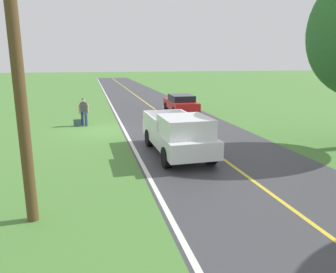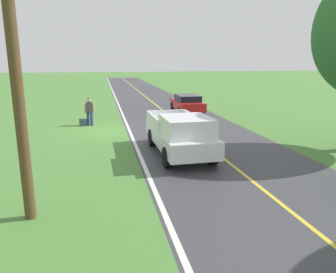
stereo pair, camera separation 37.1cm
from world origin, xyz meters
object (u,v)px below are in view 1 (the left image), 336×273
object	(u,v)px
pickup_truck_passing	(179,133)
utility_pole_roadside	(16,54)
suitcase_carried	(77,123)
sedan_near_oncoming	(181,103)
hitchhiker_walking	(84,110)

from	to	relation	value
pickup_truck_passing	utility_pole_roadside	xyz separation A→B (m)	(5.16, 4.68, 3.15)
suitcase_carried	sedan_near_oncoming	distance (m)	8.52
hitchhiker_walking	utility_pole_roadside	distance (m)	12.77
pickup_truck_passing	sedan_near_oncoming	size ratio (longest dim) A/B	1.23
suitcase_carried	pickup_truck_passing	world-z (taller)	pickup_truck_passing
sedan_near_oncoming	utility_pole_roadside	xyz separation A→B (m)	(8.43, 15.88, 3.37)
hitchhiker_walking	pickup_truck_passing	bearing A→B (deg)	117.63
sedan_near_oncoming	utility_pole_roadside	distance (m)	18.29
hitchhiker_walking	suitcase_carried	size ratio (longest dim) A/B	3.80
suitcase_carried	pickup_truck_passing	xyz separation A→B (m)	(-4.42, 7.57, 0.75)
suitcase_carried	sedan_near_oncoming	xyz separation A→B (m)	(-7.69, -3.63, 0.54)
suitcase_carried	sedan_near_oncoming	world-z (taller)	sedan_near_oncoming
sedan_near_oncoming	hitchhiker_walking	bearing A→B (deg)	26.06
utility_pole_roadside	suitcase_carried	bearing A→B (deg)	-93.47
hitchhiker_walking	suitcase_carried	xyz separation A→B (m)	(0.42, 0.08, -0.77)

